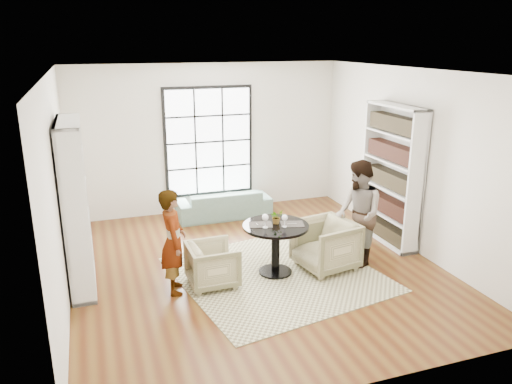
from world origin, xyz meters
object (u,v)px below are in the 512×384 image
object	(u,v)px
armchair_left	(213,265)
flower_centerpiece	(276,217)
person_left	(173,242)
wine_glass_left	(265,218)
person_right	(358,214)
armchair_right	(325,245)
wine_glass_right	(285,218)
pedestal_table	(276,238)
sofa	(224,204)

from	to	relation	value
armchair_left	flower_centerpiece	distance (m)	1.18
armchair_left	person_left	xyz separation A→B (m)	(-0.55, 0.00, 0.43)
armchair_left	wine_glass_left	world-z (taller)	wine_glass_left
wine_glass_left	person_right	bearing A→B (deg)	-0.84
armchair_right	wine_glass_left	size ratio (longest dim) A/B	4.01
person_left	armchair_left	bearing A→B (deg)	-83.82
armchair_left	person_right	world-z (taller)	person_right
person_left	flower_centerpiece	size ratio (longest dim) A/B	7.03
wine_glass_right	wine_glass_left	bearing A→B (deg)	167.45
pedestal_table	sofa	world-z (taller)	pedestal_table
wine_glass_left	flower_centerpiece	xyz separation A→B (m)	(0.22, 0.12, -0.05)
pedestal_table	wine_glass_right	world-z (taller)	wine_glass_right
pedestal_table	wine_glass_right	distance (m)	0.39
person_left	flower_centerpiece	world-z (taller)	person_left
person_right	wine_glass_right	bearing A→B (deg)	-78.33
person_right	wine_glass_right	distance (m)	1.26
armchair_left	wine_glass_right	xyz separation A→B (m)	(1.08, -0.06, 0.61)
sofa	armchair_right	world-z (taller)	armchair_right
person_left	person_right	bearing A→B (deg)	-84.20
armchair_left	flower_centerpiece	world-z (taller)	flower_centerpiece
flower_centerpiece	armchair_right	bearing A→B (deg)	-10.52
armchair_left	person_left	bearing A→B (deg)	88.83
wine_glass_right	person_left	bearing A→B (deg)	177.94
person_right	wine_glass_left	distance (m)	1.54
person_right	person_left	bearing A→B (deg)	-80.52
pedestal_table	armchair_right	world-z (taller)	pedestal_table
armchair_left	armchair_right	bearing A→B (deg)	-91.78
pedestal_table	sofa	bearing A→B (deg)	91.39
wine_glass_left	wine_glass_right	world-z (taller)	wine_glass_left
armchair_right	wine_glass_right	distance (m)	0.89
pedestal_table	person_left	bearing A→B (deg)	-177.72
pedestal_table	person_left	distance (m)	1.55
pedestal_table	flower_centerpiece	world-z (taller)	flower_centerpiece
armchair_right	wine_glass_left	distance (m)	1.13
flower_centerpiece	wine_glass_left	bearing A→B (deg)	-151.55
person_left	sofa	bearing A→B (deg)	-21.65
armchair_right	wine_glass_right	size ratio (longest dim) A/B	4.42
sofa	armchair_left	distance (m)	2.95
person_right	wine_glass_right	size ratio (longest dim) A/B	8.71
armchair_right	person_left	xyz separation A→B (m)	(-2.34, 0.02, 0.36)
pedestal_table	wine_glass_left	size ratio (longest dim) A/B	4.66
armchair_left	sofa	bearing A→B (deg)	-19.50
armchair_left	armchair_right	size ratio (longest dim) A/B	0.82
armchair_right	flower_centerpiece	distance (m)	0.93
sofa	armchair_right	size ratio (longest dim) A/B	2.19
pedestal_table	sofa	size ratio (longest dim) A/B	0.53
armchair_right	person_left	bearing A→B (deg)	-101.11
person_right	armchair_right	bearing A→B (deg)	-80.14
person_left	wine_glass_right	xyz separation A→B (m)	(1.63, -0.06, 0.17)
person_right	wine_glass_left	xyz separation A→B (m)	(-1.53, 0.02, 0.10)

